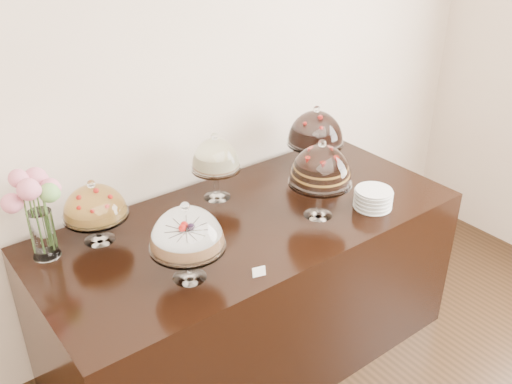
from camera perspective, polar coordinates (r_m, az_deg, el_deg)
wall_back at (r=2.98m, az=-11.25°, el=10.06°), size 5.00×0.04×3.00m
display_counter at (r=3.19m, az=-0.55°, el=-9.64°), size 2.20×1.00×0.90m
cake_stand_sugar_sponge at (r=2.41m, az=-6.94°, el=-4.00°), size 0.33×0.33×0.38m
cake_stand_choco_layer at (r=2.85m, az=6.49°, el=2.43°), size 0.32×0.32×0.42m
cake_stand_cheesecake at (r=3.03m, az=-4.06°, el=3.48°), size 0.27×0.27×0.38m
cake_stand_dark_choco at (r=3.36m, az=5.99°, el=6.16°), size 0.34×0.34×0.40m
cake_stand_fruit_tart at (r=2.77m, az=-15.86°, el=-1.20°), size 0.31×0.31×0.33m
flower_vase at (r=2.69m, az=-21.09°, el=-1.30°), size 0.26×0.25×0.44m
plate_stack at (r=3.07m, az=11.63°, el=-0.65°), size 0.20×0.20×0.10m
price_card_left at (r=2.52m, az=0.29°, el=-7.97°), size 0.06×0.03×0.04m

